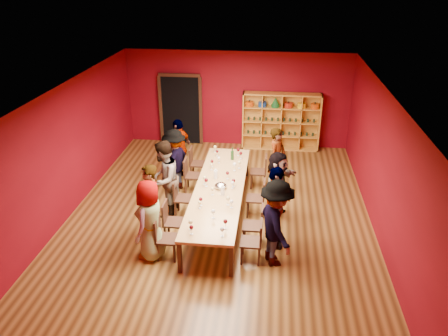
{
  "coord_description": "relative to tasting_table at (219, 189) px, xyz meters",
  "views": [
    {
      "loc": [
        1.13,
        -8.78,
        5.42
      ],
      "look_at": [
        0.08,
        0.17,
        1.15
      ],
      "focal_mm": 35.0,
      "sensor_mm": 36.0,
      "label": 1
    }
  ],
  "objects": [
    {
      "name": "room_shell",
      "position": [
        0.0,
        0.0,
        0.8
      ],
      "size": [
        7.1,
        9.1,
        3.04
      ],
      "color": "brown",
      "rests_on": "ground"
    },
    {
      "name": "tasting_table",
      "position": [
        0.0,
        0.0,
        0.0
      ],
      "size": [
        1.1,
        4.5,
        0.75
      ],
      "color": "#AF8249",
      "rests_on": "ground"
    },
    {
      "name": "doorway",
      "position": [
        -1.8,
        4.43,
        0.42
      ],
      "size": [
        1.4,
        0.17,
        2.3
      ],
      "color": "black",
      "rests_on": "ground"
    },
    {
      "name": "shelving_unit",
      "position": [
        1.4,
        4.32,
        0.28
      ],
      "size": [
        2.4,
        0.4,
        1.8
      ],
      "color": "gold",
      "rests_on": "ground"
    },
    {
      "name": "chair_person_left_0",
      "position": [
        -0.91,
        -1.72,
        -0.2
      ],
      "size": [
        0.42,
        0.42,
        0.89
      ],
      "color": "black",
      "rests_on": "ground"
    },
    {
      "name": "person_left_0",
      "position": [
        -1.15,
        -1.72,
        0.14
      ],
      "size": [
        0.61,
        0.9,
        1.68
      ],
      "primitive_type": "imported",
      "rotation": [
        0.0,
        0.0,
        -1.79
      ],
      "color": "#D79090",
      "rests_on": "ground"
    },
    {
      "name": "chair_person_left_1",
      "position": [
        -0.91,
        -1.11,
        -0.2
      ],
      "size": [
        0.42,
        0.42,
        0.89
      ],
      "color": "black",
      "rests_on": "ground"
    },
    {
      "name": "person_left_1",
      "position": [
        -1.33,
        -1.11,
        0.16
      ],
      "size": [
        0.62,
        0.74,
        1.73
      ],
      "primitive_type": "imported",
      "rotation": [
        0.0,
        0.0,
        -1.27
      ],
      "color": "pink",
      "rests_on": "ground"
    },
    {
      "name": "chair_person_left_2",
      "position": [
        -0.91,
        -0.07,
        -0.2
      ],
      "size": [
        0.42,
        0.42,
        0.89
      ],
      "color": "black",
      "rests_on": "ground"
    },
    {
      "name": "person_left_2",
      "position": [
        -1.27,
        -0.07,
        0.21
      ],
      "size": [
        0.58,
        0.94,
        1.83
      ],
      "primitive_type": "imported",
      "rotation": [
        0.0,
        0.0,
        -1.68
      ],
      "color": "silver",
      "rests_on": "ground"
    },
    {
      "name": "chair_person_left_3",
      "position": [
        -0.91,
        1.13,
        -0.2
      ],
      "size": [
        0.42,
        0.42,
        0.89
      ],
      "color": "black",
      "rests_on": "ground"
    },
    {
      "name": "person_left_3",
      "position": [
        -1.29,
        1.13,
        0.13
      ],
      "size": [
        0.71,
        1.15,
        1.66
      ],
      "primitive_type": "imported",
      "rotation": [
        0.0,
        0.0,
        -1.83
      ],
      "color": "#CF8B8D",
      "rests_on": "ground"
    },
    {
      "name": "chair_person_left_4",
      "position": [
        -0.91,
        1.87,
        -0.2
      ],
      "size": [
        0.42,
        0.42,
        0.89
      ],
      "color": "black",
      "rests_on": "ground"
    },
    {
      "name": "person_left_4",
      "position": [
        -1.32,
        1.87,
        0.14
      ],
      "size": [
        0.75,
        1.08,
        1.69
      ],
      "primitive_type": "imported",
      "rotation": [
        0.0,
        0.0,
        -1.91
      ],
      "color": "pink",
      "rests_on": "ground"
    },
    {
      "name": "chair_person_right_0",
      "position": [
        0.91,
        -1.64,
        -0.2
      ],
      "size": [
        0.42,
        0.42,
        0.89
      ],
      "color": "black",
      "rests_on": "ground"
    },
    {
      "name": "person_right_0",
      "position": [
        1.3,
        -1.64,
        0.2
      ],
      "size": [
        0.86,
        1.25,
        1.79
      ],
      "primitive_type": "imported",
      "rotation": [
        0.0,
        0.0,
        1.93
      ],
      "color": "#597DB8",
      "rests_on": "ground"
    },
    {
      "name": "chair_person_right_1",
      "position": [
        0.91,
        -1.06,
        -0.2
      ],
      "size": [
        0.42,
        0.42,
        0.89
      ],
      "color": "black",
      "rests_on": "ground"
    },
    {
      "name": "person_right_1",
      "position": [
        1.26,
        -1.06,
        0.2
      ],
      "size": [
        0.53,
        1.08,
        1.8
      ],
      "primitive_type": "imported",
      "rotation": [
        0.0,
        0.0,
        1.53
      ],
      "color": "#4E4F54",
      "rests_on": "ground"
    },
    {
      "name": "chair_person_right_2",
      "position": [
        0.91,
        0.12,
        -0.2
      ],
      "size": [
        0.42,
        0.42,
        0.89
      ],
      "color": "black",
      "rests_on": "ground"
    },
    {
      "name": "person_right_2",
      "position": [
        1.31,
        0.12,
        0.11
      ],
      "size": [
        0.91,
        1.56,
        1.62
      ],
      "primitive_type": "imported",
      "rotation": [
        0.0,
        0.0,
        1.23
      ],
      "color": "pink",
      "rests_on": "ground"
    },
    {
      "name": "chair_person_right_4",
      "position": [
        0.91,
        1.55,
        -0.2
      ],
      "size": [
        0.42,
        0.42,
        0.89
      ],
      "color": "black",
      "rests_on": "ground"
    },
    {
      "name": "person_right_4",
      "position": [
        1.3,
        1.55,
        0.13
      ],
      "size": [
        0.66,
        0.74,
        1.67
      ],
      "primitive_type": "imported",
      "rotation": [
        0.0,
        0.0,
        1.14
      ],
      "color": "#151F3B",
      "rests_on": "ground"
    },
    {
      "name": "wine_glass_0",
      "position": [
        -0.31,
        0.87,
        0.18
      ],
      "size": [
        0.07,
        0.07,
        0.18
      ],
      "color": "white",
      "rests_on": "tasting_table"
    },
    {
      "name": "wine_glass_1",
      "position": [
        -0.29,
        -1.01,
        0.18
      ],
      "size": [
        0.07,
        0.07,
        0.18
      ],
      "color": "white",
      "rests_on": "tasting_table"
    },
    {
      "name": "wine_glass_2",
      "position": [
        -0.33,
        -1.81,
        0.21
      ],
      "size": [
        0.09,
        0.09,
        0.22
      ],
      "color": "white",
      "rests_on": "tasting_table"
    },
    {
      "name": "wine_glass_3",
      "position": [
        -0.28,
        1.73,
        0.18
      ],
      "size": [
        0.07,
        0.07,
        0.18
      ],
      "color": "white",
      "rests_on": "tasting_table"
    },
    {
      "name": "wine_glass_4",
      "position": [
        0.26,
        0.89,
        0.21
      ],
      "size": [
        0.09,
        0.09,
        0.22
      ],
      "color": "white",
      "rests_on": "tasting_table"
    },
    {
      "name": "wine_glass_5",
      "position": [
        0.32,
        0.05,
        0.2
      ],
      "size": [
        0.08,
        0.08,
        0.2
      ],
      "color": "white",
      "rests_on": "tasting_table"
    },
    {
      "name": "wine_glass_6",
      "position": [
        0.28,
        -0.81,
        0.2
      ],
      "size": [
        0.09,
        0.09,
        0.21
      ],
      "color": "white",
      "rests_on": "tasting_table"
    },
    {
      "name": "wine_glass_7",
      "position": [
        0.05,
        -1.36,
        0.2
      ],
      "size": [
        0.08,
        0.08,
        0.21
      ],
      "color": "white",
      "rests_on": "tasting_table"
    },
    {
      "name": "wine_glass_8",
      "position": [
        0.3,
        -1.98,
        0.2
      ],
      "size": [
        0.09,
        0.09,
        0.21
      ],
      "color": "white",
      "rests_on": "tasting_table"
    },
    {
      "name": "wine_glass_9",
      "position": [
        -0.18,
        1.29,
        0.18
      ],
      "size": [
        0.07,
        0.07,
        0.18
      ],
      "color": "white",
      "rests_on": "tasting_table"
    },
    {
      "name": "wine_glass_10",
      "position": [
        0.36,
        1.03,
        0.2
      ],
      "size": [
        0.08,
        0.08,
        0.21
      ],
      "color": "white",
      "rests_on": "tasting_table"
    },
    {
      "name": "wine_glass_11",
      "position": [
        0.33,
        -1.71,
        0.2
      ],
      "size": [
        0.08,
        0.08,
        0.21
      ],
      "color": "white",
      "rests_on": "tasting_table"
    },
    {
      "name": "wine_glass_12",
      "position": [
        0.27,
        1.83,
        0.21
      ],
      "size": [
        0.09,
        0.09,
        0.22
      ],
      "color": "white",
      "rests_on": "tasting_table"
    },
    {
      "name": "wine_glass_13",
      "position": [
        -0.37,
        1.98,
        0.2
      ],
      "size": [
        0.08,
        0.08,
        0.2
      ],
      "color": "white",
      "rests_on": "tasting_table"
    },
    {
      "name": "wine_glass_14",
      "position": [
        0.36,
        1.63,
        0.2
      ],
      "size": [
        0.08,
        0.08,
        0.2
      ],
      "color": "white",
      "rests_on": "tasting_table"
    },
    {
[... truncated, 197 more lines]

